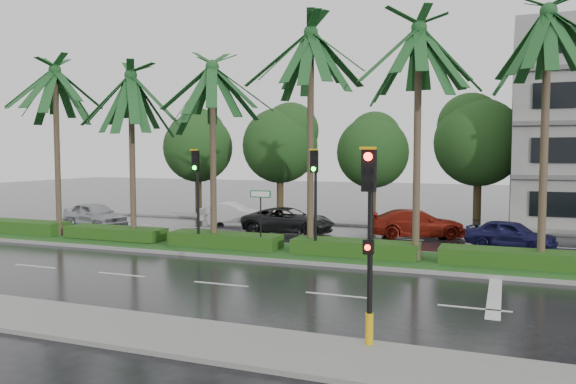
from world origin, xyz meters
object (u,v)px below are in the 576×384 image
at_px(signal_near, 369,238).
at_px(car_blue, 511,234).
at_px(signal_median_left, 197,183).
at_px(car_red, 417,223).
at_px(street_sign, 260,205).
at_px(car_white, 233,213).
at_px(car_darkgrey, 289,220).
at_px(car_silver, 95,215).

bearing_deg(signal_near, car_blue, 78.85).
distance_m(signal_median_left, car_red, 11.65).
relative_size(street_sign, car_white, 0.64).
distance_m(signal_median_left, car_darkgrey, 7.19).
bearing_deg(car_blue, signal_near, -174.82).
relative_size(car_white, car_blue, 1.05).
distance_m(car_silver, car_red, 18.11).
bearing_deg(street_sign, car_red, 53.59).
bearing_deg(car_red, car_darkgrey, 79.99).
height_order(signal_near, street_sign, signal_near).
xyz_separation_m(street_sign, car_silver, (-12.31, 4.15, -1.37)).
height_order(car_darkgrey, car_red, car_red).
bearing_deg(car_red, signal_median_left, 112.77).
bearing_deg(signal_near, car_darkgrey, 116.72).
xyz_separation_m(street_sign, car_darkgrey, (-1.18, 6.38, -1.43)).
bearing_deg(signal_near, signal_median_left, 135.91).
relative_size(car_silver, car_white, 1.08).
distance_m(street_sign, car_white, 10.40).
height_order(car_white, car_red, car_red).
xyz_separation_m(street_sign, car_red, (5.50, 7.46, -1.41)).
relative_size(signal_median_left, car_white, 1.07).
xyz_separation_m(signal_near, car_darkgrey, (-8.18, 16.25, -1.81)).
bearing_deg(car_darkgrey, car_silver, 96.00).
xyz_separation_m(signal_median_left, car_silver, (-9.31, 4.33, -2.24)).
height_order(signal_median_left, car_blue, signal_median_left).
relative_size(car_silver, car_red, 0.90).
relative_size(street_sign, car_red, 0.53).
distance_m(signal_median_left, car_blue, 14.32).
height_order(signal_near, car_red, signal_near).
distance_m(signal_median_left, street_sign, 3.13).
distance_m(car_silver, car_white, 7.97).
xyz_separation_m(car_silver, car_red, (17.81, 3.31, -0.04)).
height_order(car_silver, car_darkgrey, car_silver).
xyz_separation_m(car_white, car_blue, (15.68, -3.24, -0.01)).
bearing_deg(signal_median_left, car_red, 41.95).
bearing_deg(signal_median_left, car_silver, 155.04).
bearing_deg(car_silver, car_blue, -71.01).
xyz_separation_m(car_red, car_blue, (4.50, -2.11, -0.05)).
distance_m(car_red, car_blue, 4.97).
bearing_deg(car_darkgrey, car_white, 58.55).
xyz_separation_m(car_white, car_darkgrey, (4.50, -2.21, 0.02)).
distance_m(car_darkgrey, car_blue, 11.23).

